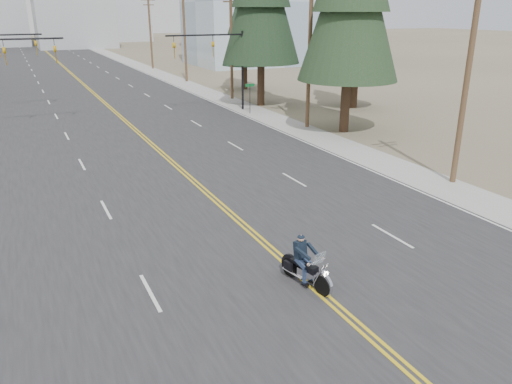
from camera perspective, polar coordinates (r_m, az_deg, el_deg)
name	(u,v)px	position (r m, az deg, el deg)	size (l,w,h in m)	color
ground_plane	(349,319)	(15.63, 10.60, -14.04)	(400.00, 400.00, 0.00)	#776D56
road	(70,73)	(81.10, -20.47, 12.67)	(20.00, 200.00, 0.01)	#303033
sidewalk_right	(147,69)	(83.03, -12.39, 13.58)	(3.00, 200.00, 0.01)	#A5A5A0
traffic_mast_right	(221,56)	(45.68, -3.97, 15.29)	(7.10, 0.26, 7.00)	black
street_sign	(250,93)	(44.95, -0.70, 11.23)	(0.90, 0.06, 2.62)	black
utility_pole_a	(468,73)	(27.62, 23.05, 12.38)	(2.20, 0.30, 11.00)	brown
utility_pole_b	(310,49)	(39.16, 6.16, 15.98)	(2.20, 0.30, 11.50)	brown
utility_pole_c	(231,42)	(52.50, -2.84, 16.79)	(2.20, 0.30, 11.00)	brown
utility_pole_d	(185,33)	(66.54, -8.17, 17.51)	(2.20, 0.30, 11.50)	brown
utility_pole_e	(150,31)	(82.87, -11.99, 17.58)	(2.20, 0.30, 11.00)	brown
glass_building	(263,2)	(89.68, 0.78, 20.87)	(24.00, 16.00, 20.00)	#9EB5CC
haze_bldg_b	(74,18)	(136.19, -20.07, 18.18)	(18.00, 14.00, 14.00)	#ADB2B7
haze_bldg_c	(219,9)	(129.47, -4.27, 20.11)	(16.00, 12.00, 18.00)	#B7BCC6
haze_bldg_e	(123,20)	(163.62, -14.92, 18.45)	(14.00, 14.00, 12.00)	#B7BCC6
motorcyclist	(306,262)	(16.68, 5.78, -7.97)	(0.95, 2.23, 1.74)	black
conifer_mid	(359,15)	(48.16, 11.70, 19.15)	(5.40, 5.40, 14.40)	#382619
conifer_far	(244,18)	(59.21, -1.39, 19.22)	(5.11, 5.11, 13.68)	#382619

